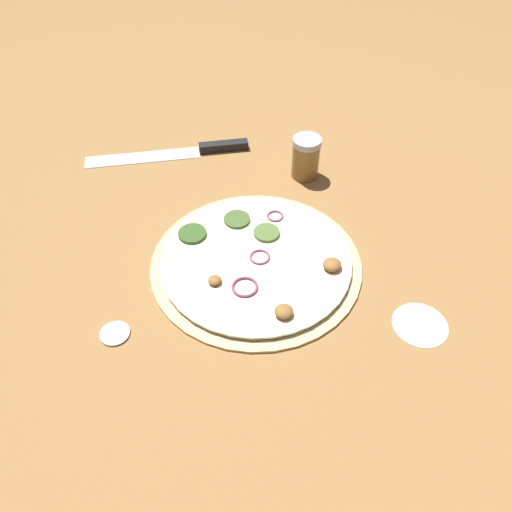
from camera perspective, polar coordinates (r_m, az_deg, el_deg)
ground_plane at (r=0.81m, az=0.00°, el=-0.96°), size 3.00×3.00×0.00m
pizza at (r=0.81m, az=0.00°, el=-0.60°), size 0.34×0.34×0.03m
knife at (r=1.06m, az=-7.27°, el=11.88°), size 0.33×0.09×0.02m
spice_jar at (r=0.97m, az=5.71°, el=11.17°), size 0.06×0.06×0.08m
loose_cap at (r=0.75m, az=-15.85°, el=-8.44°), size 0.04×0.04×0.01m
flour_patch at (r=0.77m, az=18.24°, el=-7.45°), size 0.08×0.08×0.00m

